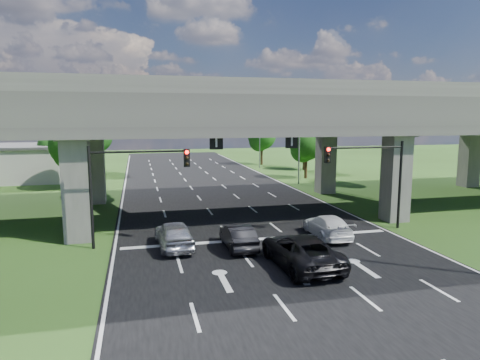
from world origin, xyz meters
name	(u,v)px	position (x,y,z in m)	size (l,w,h in m)	color
ground	(279,257)	(0.00, 0.00, 0.00)	(160.00, 160.00, 0.00)	#294717
road	(237,216)	(0.00, 10.00, 0.01)	(18.00, 120.00, 0.03)	black
overpass	(231,113)	(0.00, 12.00, 7.92)	(80.00, 15.00, 10.00)	#3D3A37
signal_right	(372,169)	(7.82, 3.94, 4.19)	(5.76, 0.54, 6.00)	black
signal_left	(129,176)	(-7.82, 3.94, 4.19)	(5.76, 0.54, 6.00)	black
streetlight_far	(296,133)	(10.10, 24.00, 5.85)	(3.38, 0.25, 10.00)	gray
streetlight_beyond	(257,129)	(10.10, 40.00, 5.85)	(3.38, 0.25, 10.00)	gray
tree_left_near	(71,144)	(-13.95, 26.00, 4.82)	(4.50, 4.50, 7.80)	black
tree_left_mid	(55,145)	(-16.95, 34.00, 4.17)	(3.91, 3.90, 6.76)	black
tree_left_far	(95,134)	(-12.95, 42.00, 5.14)	(4.80, 4.80, 8.32)	black
tree_right_near	(307,142)	(13.05, 28.00, 4.50)	(4.20, 4.20, 7.28)	black
tree_right_mid	(305,141)	(16.05, 36.00, 4.17)	(3.91, 3.90, 6.76)	black
tree_right_far	(262,134)	(12.05, 44.00, 4.82)	(4.50, 4.50, 7.80)	black
car_silver	(174,234)	(-5.40, 2.98, 0.83)	(1.88, 4.68, 1.59)	#B4B6BC
car_dark	(238,236)	(-1.80, 2.04, 0.72)	(1.46, 4.20, 1.38)	black
car_white	(327,226)	(4.25, 3.00, 0.73)	(1.95, 4.80, 1.39)	white
car_trailing	(301,251)	(0.61, -1.69, 0.85)	(2.71, 5.88, 1.64)	black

